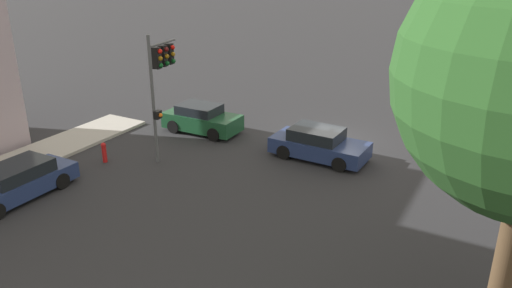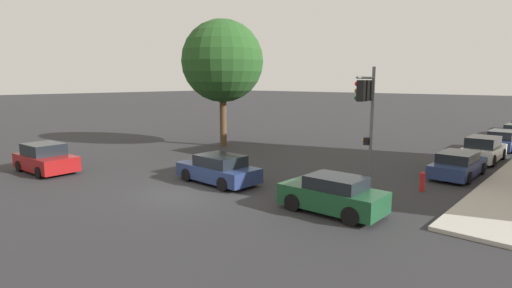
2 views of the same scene
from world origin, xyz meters
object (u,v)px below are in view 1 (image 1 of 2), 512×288
(traffic_signal, at_px, (161,70))
(crossing_car_0, at_px, (319,144))
(fire_hydrant, at_px, (104,152))
(parked_car_0, at_px, (16,182))
(crossing_car_1, at_px, (202,119))

(traffic_signal, bearing_deg, crossing_car_0, 22.39)
(crossing_car_0, xyz_separation_m, fire_hydrant, (8.15, 5.05, -0.18))
(crossing_car_0, distance_m, fire_hydrant, 9.59)
(traffic_signal, distance_m, parked_car_0, 7.28)
(crossing_car_0, relative_size, parked_car_0, 0.95)
(crossing_car_1, height_order, parked_car_0, crossing_car_1)
(traffic_signal, relative_size, fire_hydrant, 6.12)
(traffic_signal, bearing_deg, crossing_car_1, 92.41)
(crossing_car_1, xyz_separation_m, parked_car_0, (1.97, 9.46, -0.06))
(crossing_car_1, relative_size, fire_hydrant, 4.33)
(parked_car_0, bearing_deg, crossing_car_0, 137.33)
(crossing_car_0, relative_size, fire_hydrant, 4.76)
(crossing_car_0, height_order, parked_car_0, crossing_car_0)
(crossing_car_1, bearing_deg, parked_car_0, -102.35)
(crossing_car_0, distance_m, crossing_car_1, 6.60)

